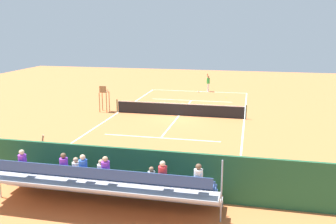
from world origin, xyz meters
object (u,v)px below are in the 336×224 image
Objects in this scene: umpire_chair at (104,96)px; line_judge at (40,154)px; equipment_bag at (152,185)px; tennis_net at (179,109)px; tennis_racket at (201,92)px; courtside_bench at (196,180)px; tennis_ball_near at (226,97)px; tennis_player at (208,82)px; bleacher_stand at (104,184)px.

line_judge is (-2.06, 12.99, -0.30)m from umpire_chair.
tennis_net is at bearing -84.03° from equipment_bag.
umpire_chair is 3.78× the size of tennis_racket.
courtside_bench reaches higher than tennis_ball_near.
courtside_bench is 1.90m from equipment_bag.
umpire_chair is at bearing 41.01° from tennis_ball_near.
tennis_racket is at bearing -91.52° from tennis_net.
line_judge is at bearing 99.01° from umpire_chair.
tennis_racket is 8.59× the size of tennis_ball_near.
equipment_bag is 0.47× the size of tennis_player.
courtside_bench is at bearing 90.45° from tennis_ball_near.
bleacher_stand is 137.27× the size of tennis_ball_near.
tennis_racket is 24.15m from line_judge.
umpire_chair reaches higher than tennis_ball_near.
tennis_player is at bearing -94.92° from tennis_net.
tennis_net is 6.25m from umpire_chair.
tennis_player and line_judge have the same top height.
tennis_player is 3.90m from tennis_ball_near.
line_judge reaches higher than courtside_bench.
tennis_net is 1.14× the size of bleacher_stand.
line_judge is at bearing -4.17° from equipment_bag.
equipment_bag is (-1.37, -2.02, -0.82)m from bleacher_stand.
equipment_bag is at bearing 3.95° from courtside_bench.
bleacher_stand is at bearing 90.13° from tennis_net.
bleacher_stand reaches higher than equipment_bag.
bleacher_stand is 4.70× the size of line_judge.
equipment_bag is at bearing 95.97° from tennis_net.
courtside_bench is 3.18× the size of tennis_racket.
equipment_bag is at bearing -124.10° from bleacher_stand.
tennis_player is (2.30, -24.45, 0.46)m from courtside_bench.
tennis_ball_near is (-2.81, 2.65, 0.02)m from tennis_racket.
umpire_chair is at bearing -60.42° from equipment_bag.
tennis_player is 1.29m from tennis_racket.
umpire_chair is 13.29m from tennis_player.
equipment_bag reaches higher than tennis_ball_near.
tennis_player is 29.18× the size of tennis_ball_near.
bleacher_stand is 4.23× the size of umpire_chair.
courtside_bench is 0.93× the size of tennis_player.
tennis_ball_near is at bearing -138.99° from umpire_chair.
umpire_chair reaches higher than courtside_bench.
tennis_racket is at bearing -121.14° from umpire_chair.
line_judge is (5.54, -0.40, 0.84)m from equipment_bag.
tennis_ball_near is (-2.13, 3.11, -0.98)m from tennis_player.
tennis_net is 15.43m from bleacher_stand.
equipment_bag is 21.54m from tennis_ball_near.
tennis_net is at bearing 69.03° from tennis_ball_near.
tennis_racket is (-0.28, -10.72, -0.49)m from tennis_net.
tennis_racket is at bearing -100.57° from line_judge.
tennis_player is at bearing -146.01° from tennis_racket.
tennis_racket is (2.98, -23.99, -0.54)m from courtside_bench.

